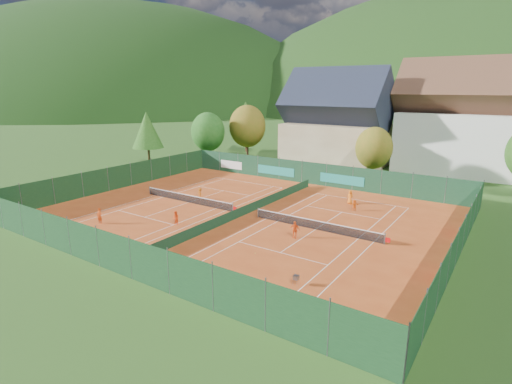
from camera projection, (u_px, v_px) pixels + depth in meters
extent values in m
plane|color=#254C17|center=(245.00, 215.00, 41.36)|extent=(600.00, 600.00, 0.00)
cube|color=#AC4219|center=(245.00, 215.00, 41.35)|extent=(40.00, 32.00, 0.01)
cube|color=white|center=(248.00, 182.00, 55.20)|extent=(10.97, 0.06, 0.00)
cube|color=white|center=(97.00, 233.00, 36.14)|extent=(10.97, 0.06, 0.00)
cube|color=white|center=(155.00, 195.00, 48.63)|extent=(0.06, 23.77, 0.00)
cube|color=white|center=(226.00, 211.00, 42.71)|extent=(0.06, 23.77, 0.00)
cube|color=white|center=(163.00, 197.00, 47.89)|extent=(0.06, 23.77, 0.00)
cube|color=white|center=(216.00, 208.00, 43.45)|extent=(0.06, 23.77, 0.00)
cube|color=white|center=(223.00, 191.00, 50.80)|extent=(8.23, 0.06, 0.00)
cube|color=white|center=(145.00, 217.00, 40.54)|extent=(8.23, 0.06, 0.00)
cube|color=white|center=(188.00, 202.00, 45.67)|extent=(0.06, 12.80, 0.00)
cube|color=white|center=(360.00, 200.00, 46.56)|extent=(10.97, 0.06, 0.00)
cube|color=white|center=(240.00, 279.00, 27.50)|extent=(10.97, 0.06, 0.00)
cube|color=white|center=(266.00, 219.00, 39.99)|extent=(0.06, 23.77, 0.00)
cube|color=white|center=(374.00, 242.00, 34.07)|extent=(0.06, 23.77, 0.00)
cube|color=white|center=(277.00, 221.00, 39.25)|extent=(0.06, 23.77, 0.00)
cube|color=white|center=(358.00, 239.00, 34.81)|extent=(0.06, 23.77, 0.00)
cube|color=white|center=(342.00, 212.00, 42.16)|extent=(8.23, 0.06, 0.00)
cube|color=white|center=(280.00, 253.00, 31.90)|extent=(8.23, 0.06, 0.00)
cube|color=white|center=(315.00, 230.00, 37.03)|extent=(0.06, 12.80, 0.00)
cylinder|color=#59595B|center=(150.00, 190.00, 49.00)|extent=(0.10, 0.10, 1.02)
cylinder|color=#59595B|center=(233.00, 207.00, 42.08)|extent=(0.10, 0.10, 1.02)
cube|color=black|center=(188.00, 199.00, 45.55)|extent=(12.80, 0.02, 0.86)
cube|color=white|center=(188.00, 195.00, 45.44)|extent=(12.80, 0.04, 0.06)
cube|color=red|center=(235.00, 208.00, 41.97)|extent=(0.40, 0.04, 0.40)
cylinder|color=#59595B|center=(258.00, 213.00, 40.36)|extent=(0.10, 0.10, 1.02)
cylinder|color=#59595B|center=(385.00, 239.00, 33.45)|extent=(0.10, 0.10, 1.02)
cube|color=black|center=(316.00, 225.00, 36.92)|extent=(12.80, 0.02, 0.86)
cube|color=white|center=(316.00, 221.00, 36.80)|extent=(12.80, 0.04, 0.06)
cube|color=red|center=(388.00, 240.00, 33.33)|extent=(0.40, 0.04, 0.40)
cube|color=#13351F|center=(245.00, 210.00, 41.22)|extent=(0.03, 28.80, 1.00)
cube|color=#143822|center=(314.00, 174.00, 53.80)|extent=(40.00, 0.04, 3.00)
cube|color=teal|center=(276.00, 171.00, 57.06)|extent=(6.00, 0.03, 1.20)
cube|color=teal|center=(342.00, 180.00, 51.66)|extent=(6.00, 0.03, 1.20)
cube|color=silver|center=(231.00, 165.00, 61.38)|extent=(4.00, 0.03, 1.20)
cube|color=#13361A|center=(114.00, 253.00, 28.14)|extent=(40.00, 0.04, 3.00)
cube|color=#13361A|center=(120.00, 177.00, 51.76)|extent=(0.04, 32.00, 3.00)
cube|color=#13351A|center=(460.00, 242.00, 30.17)|extent=(0.04, 32.00, 3.00)
cube|color=#B21414|center=(450.00, 264.00, 27.07)|extent=(0.03, 3.00, 1.20)
cube|color=#B21414|center=(469.00, 224.00, 35.09)|extent=(0.03, 3.00, 1.20)
cube|color=#CDB790|center=(335.00, 145.00, 66.13)|extent=(15.00, 12.00, 7.00)
cube|color=#1E2333|center=(337.00, 105.00, 64.46)|extent=(16.20, 12.00, 12.00)
cube|color=silver|center=(469.00, 144.00, 60.42)|extent=(20.00, 11.00, 9.00)
cube|color=brown|center=(475.00, 94.00, 58.57)|extent=(21.60, 11.00, 11.00)
cylinder|color=#472A19|center=(209.00, 155.00, 68.91)|extent=(0.36, 0.36, 2.80)
ellipsoid|color=#1F5A19|center=(208.00, 132.00, 67.88)|extent=(5.72, 5.72, 6.58)
cylinder|color=#432918|center=(248.00, 152.00, 71.51)|extent=(0.36, 0.36, 3.15)
ellipsoid|color=olive|center=(247.00, 126.00, 70.36)|extent=(6.44, 6.44, 7.40)
cylinder|color=#4B2E1A|center=(246.00, 143.00, 81.12)|extent=(0.36, 0.36, 3.50)
cone|color=#295217|center=(246.00, 118.00, 79.84)|extent=(5.60, 5.60, 6.50)
cylinder|color=#472C19|center=(372.00, 173.00, 55.44)|extent=(0.36, 0.36, 2.45)
ellipsoid|color=olive|center=(374.00, 148.00, 54.54)|extent=(5.01, 5.01, 5.76)
cylinder|color=#4A2C1A|center=(149.00, 157.00, 65.69)|extent=(0.36, 0.36, 3.15)
cone|color=#245518|center=(147.00, 130.00, 64.53)|extent=(5.04, 5.04, 5.85)
ellipsoid|color=black|center=(498.00, 166.00, 287.34)|extent=(440.00, 440.00, 242.00)
ellipsoid|color=black|center=(130.00, 154.00, 297.56)|extent=(340.00, 340.00, 204.00)
cylinder|color=slate|center=(293.00, 280.00, 26.58)|extent=(0.02, 0.02, 0.80)
cylinder|color=slate|center=(297.00, 281.00, 26.42)|extent=(0.02, 0.02, 0.80)
cylinder|color=slate|center=(295.00, 278.00, 26.82)|extent=(0.02, 0.02, 0.80)
cylinder|color=slate|center=(299.00, 279.00, 26.66)|extent=(0.02, 0.02, 0.80)
cube|color=slate|center=(296.00, 277.00, 26.58)|extent=(0.34, 0.34, 0.30)
ellipsoid|color=#CCD833|center=(296.00, 277.00, 26.58)|extent=(0.28, 0.28, 0.16)
sphere|color=#CCD833|center=(154.00, 219.00, 39.99)|extent=(0.07, 0.07, 0.07)
sphere|color=#CCD833|center=(255.00, 253.00, 31.73)|extent=(0.07, 0.07, 0.07)
imported|color=#CA4312|center=(100.00, 216.00, 38.50)|extent=(0.63, 0.47, 1.59)
imported|color=#F44C15|center=(176.00, 218.00, 38.15)|extent=(0.70, 0.57, 1.37)
imported|color=#CA5C12|center=(200.00, 194.00, 46.92)|extent=(0.91, 0.58, 1.35)
imported|color=#EE4D15|center=(295.00, 229.00, 34.87)|extent=(0.97, 0.65, 1.53)
imported|color=orange|center=(350.00, 197.00, 45.05)|extent=(0.79, 0.53, 1.57)
imported|color=orange|center=(354.00, 205.00, 42.62)|extent=(1.10, 0.97, 1.21)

